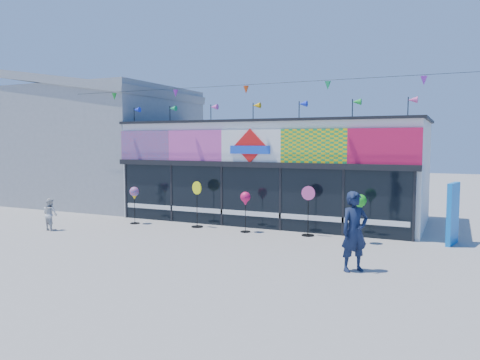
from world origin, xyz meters
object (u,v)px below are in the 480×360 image
Objects in this scene: spinner_4 at (360,204)px; child at (50,214)px; spinner_2 at (245,200)px; adult_man at (354,231)px; spinner_0 at (134,194)px; blue_sign at (453,214)px; spinner_3 at (308,210)px; spinner_1 at (197,203)px.

child is (-10.76, -2.49, -0.68)m from spinner_4.
adult_man reaches higher than spinner_2.
adult_man reaches higher than spinner_0.
blue_sign is at bearing 21.80° from spinner_4.
spinner_4 is (4.09, -0.19, 0.10)m from spinner_2.
spinner_4 is at bearing -15.15° from spinner_3.
spinner_1 reaches higher than child.
blue_sign reaches higher than spinner_1.
adult_man reaches higher than spinner_4.
spinner_2 is 0.84× the size of spinner_3.
spinner_4 is 11.06m from child.
spinner_2 is at bearing 3.19° from spinner_0.
blue_sign reaches higher than spinner_2.
adult_man reaches higher than blue_sign.
spinner_4 reaches higher than spinner_0.
spinner_4 is at bearing 0.45° from spinner_0.
adult_man reaches higher than spinner_1.
spinner_3 is at bearing 4.70° from spinner_0.
spinner_1 is (2.63, 0.39, -0.25)m from spinner_0.
spinner_0 is at bearing -121.12° from child.
spinner_3 is 1.95m from spinner_4.
spinner_1 reaches higher than spinner_0.
spinner_2 is 4.09m from spinner_4.
spinner_2 is 0.72× the size of adult_man.
spinner_1 reaches higher than spinner_4.
spinner_1 is 1.20× the size of spinner_2.
child is (-4.59, -2.80, -0.33)m from spinner_1.
spinner_3 is 1.09× the size of spinner_4.
child is (-13.45, -3.56, -0.40)m from blue_sign.
spinner_2 is (-6.77, -0.88, 0.18)m from blue_sign.
child is (-6.67, -2.68, -0.58)m from spinner_2.
spinner_2 is 0.92× the size of spinner_4.
spinner_1 is 7.57m from adult_man.
spinner_0 is 8.79m from spinner_4.
spinner_0 is 0.85× the size of spinner_3.
spinner_4 is 1.34× the size of child.
spinner_2 is (4.71, 0.26, -0.01)m from spinner_0.
spinner_4 reaches higher than child.
blue_sign is 4.91m from adult_man.
adult_man is (6.64, -3.63, 0.08)m from spinner_1.
child is at bearing -158.13° from spinner_2.
spinner_4 is (6.16, -0.32, 0.34)m from spinner_1.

